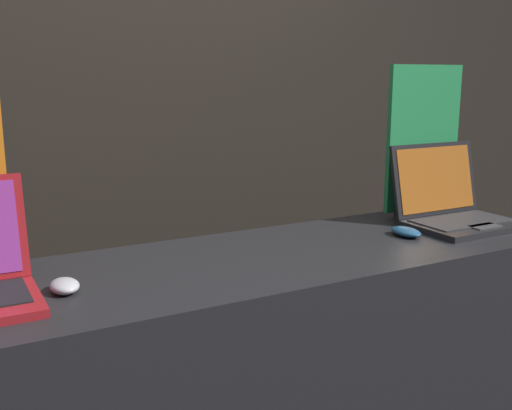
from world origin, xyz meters
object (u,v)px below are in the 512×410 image
(mouse_front, at_px, (65,286))
(mouse_back, at_px, (406,232))
(laptop_back, at_px, (454,206))
(promo_stand_back, at_px, (423,144))

(mouse_front, bearing_deg, mouse_back, 0.27)
(mouse_back, bearing_deg, mouse_front, -179.73)
(mouse_front, distance_m, laptop_back, 1.32)
(laptop_back, relative_size, mouse_back, 3.24)
(mouse_back, bearing_deg, promo_stand_back, 39.45)
(laptop_back, bearing_deg, mouse_front, -177.82)
(mouse_front, xyz_separation_m, mouse_back, (1.06, 0.01, -0.00))
(mouse_front, xyz_separation_m, promo_stand_back, (1.32, 0.21, 0.24))
(laptop_back, relative_size, promo_stand_back, 0.69)
(mouse_front, bearing_deg, laptop_back, 2.18)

